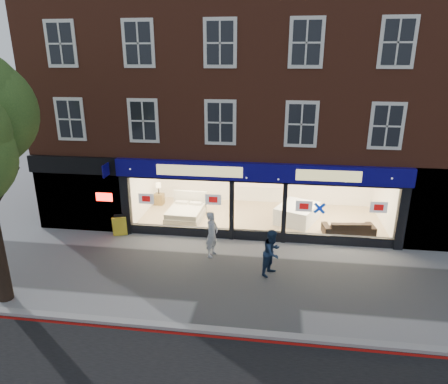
% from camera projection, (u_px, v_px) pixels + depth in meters
% --- Properties ---
extents(ground, '(120.00, 120.00, 0.00)m').
position_uv_depth(ground, '(252.00, 279.00, 13.54)').
color(ground, gray).
rests_on(ground, ground).
extents(kerb_line, '(60.00, 0.10, 0.01)m').
position_uv_depth(kerb_line, '(243.00, 339.00, 10.63)').
color(kerb_line, '#8C0A07').
rests_on(kerb_line, ground).
extents(kerb_stone, '(60.00, 0.25, 0.12)m').
position_uv_depth(kerb_stone, '(244.00, 333.00, 10.80)').
color(kerb_stone, gray).
rests_on(kerb_stone, ground).
extents(showroom_floor, '(11.00, 4.50, 0.10)m').
position_uv_depth(showroom_floor, '(260.00, 218.00, 18.44)').
color(showroom_floor, tan).
rests_on(showroom_floor, ground).
extents(building, '(19.00, 8.26, 10.30)m').
position_uv_depth(building, '(266.00, 68.00, 17.89)').
color(building, brown).
rests_on(building, ground).
extents(display_bed, '(1.64, 1.97, 1.07)m').
position_uv_depth(display_bed, '(186.00, 212.00, 18.19)').
color(display_bed, beige).
rests_on(display_bed, showroom_floor).
extents(bedside_table, '(0.47, 0.47, 0.55)m').
position_uv_depth(bedside_table, '(159.00, 199.00, 19.98)').
color(bedside_table, brown).
rests_on(bedside_table, showroom_floor).
extents(mattress_stack, '(2.15, 2.36, 0.76)m').
position_uv_depth(mattress_stack, '(297.00, 213.00, 17.90)').
color(mattress_stack, white).
rests_on(mattress_stack, showroom_floor).
extents(sofa, '(2.19, 1.08, 0.61)m').
position_uv_depth(sofa, '(348.00, 228.00, 16.58)').
color(sofa, black).
rests_on(sofa, showroom_floor).
extents(a_board, '(0.68, 0.55, 0.91)m').
position_uv_depth(a_board, '(121.00, 226.00, 16.66)').
color(a_board, yellow).
rests_on(a_board, ground).
extents(pedestrian_grey, '(0.59, 0.74, 1.76)m').
position_uv_depth(pedestrian_grey, '(212.00, 234.00, 14.87)').
color(pedestrian_grey, '#B2B5BB').
rests_on(pedestrian_grey, ground).
extents(pedestrian_blue, '(0.94, 1.01, 1.65)m').
position_uv_depth(pedestrian_blue, '(272.00, 252.00, 13.59)').
color(pedestrian_blue, '#182944').
rests_on(pedestrian_blue, ground).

